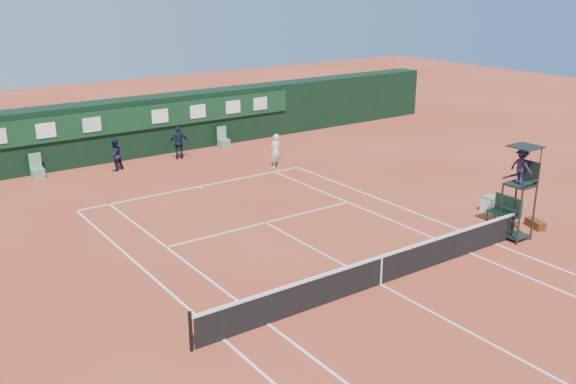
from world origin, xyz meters
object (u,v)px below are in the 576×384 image
(player_bench, at_px, (506,209))
(cooler, at_px, (490,204))
(player, at_px, (276,151))
(umpire_chair, at_px, (521,173))
(tennis_net, at_px, (381,269))

(player_bench, height_order, cooler, player_bench)
(player_bench, bearing_deg, cooler, 60.89)
(player, bearing_deg, cooler, 96.30)
(umpire_chair, bearing_deg, cooler, 55.34)
(tennis_net, distance_m, player, 13.31)
(tennis_net, distance_m, cooler, 8.34)
(player, bearing_deg, player_bench, 91.30)
(umpire_chair, distance_m, player, 12.79)
(tennis_net, distance_m, umpire_chair, 6.71)
(umpire_chair, relative_size, player, 2.02)
(umpire_chair, height_order, player_bench, umpire_chair)
(tennis_net, height_order, cooler, tennis_net)
(player, bearing_deg, umpire_chair, 86.04)
(cooler, relative_size, player, 0.38)
(umpire_chair, height_order, cooler, umpire_chair)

